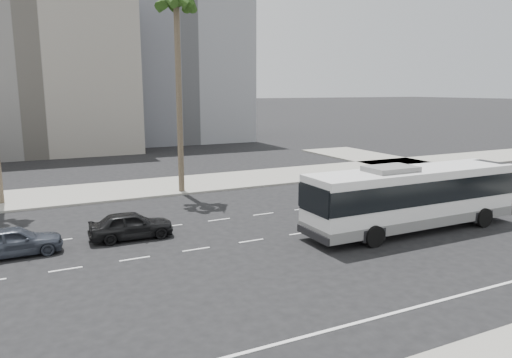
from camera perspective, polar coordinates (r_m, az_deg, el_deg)
ground at (r=26.21m, az=5.38°, el=-6.52°), size 700.00×700.00×0.00m
sidewalk_north at (r=39.82m, az=-6.34°, el=-0.44°), size 120.00×7.00×0.15m
midrise_beige_west at (r=66.30m, az=-25.64°, el=10.79°), size 24.00×18.00×18.00m
midrise_gray_center at (r=76.46m, az=-10.37°, el=14.51°), size 20.00×20.00×26.00m
civic_tower at (r=273.28m, az=-24.72°, el=16.34°), size 42.00×42.00×129.00m
highrise_right at (r=259.36m, az=-13.65°, el=16.49°), size 26.00×26.00×70.00m
highrise_far at (r=294.16m, az=-10.02°, el=14.93°), size 22.00×22.00×60.00m
city_bus at (r=27.64m, az=18.27°, el=-1.92°), size 12.97×3.18×3.73m
car_a at (r=25.88m, az=-14.76°, el=-5.36°), size 1.94×4.40×1.47m
car_b at (r=25.23m, az=-27.04°, el=-6.65°), size 1.80×4.28×1.45m
palm_near at (r=36.19m, az=-9.56°, el=20.00°), size 4.47×4.47×15.08m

